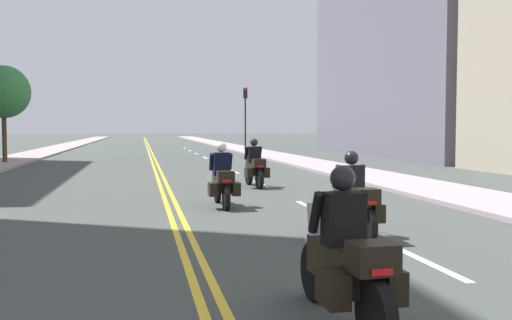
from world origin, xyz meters
TOP-DOWN VIEW (x-y plane):
  - ground_plane at (0.00, 48.00)m, footprint 264.00×264.00m
  - sidewalk_left at (-8.17, 48.00)m, footprint 2.85×144.00m
  - sidewalk_right at (8.17, 48.00)m, footprint 2.85×144.00m
  - centreline_yellow_inner at (-0.12, 48.00)m, footprint 0.12×132.00m
  - centreline_yellow_outer at (0.12, 48.00)m, footprint 0.12×132.00m
  - lane_dashes_white at (3.38, 29.00)m, footprint 0.14×56.40m
  - motorcycle_0 at (1.23, 5.57)m, footprint 0.78×2.29m
  - motorcycle_1 at (3.01, 10.08)m, footprint 0.77×2.15m
  - motorcycle_2 at (1.23, 14.50)m, footprint 0.76×2.11m
  - motorcycle_3 at (2.96, 19.11)m, footprint 0.78×2.11m
  - traffic_light_far at (7.15, 44.19)m, footprint 0.28×0.38m
  - street_tree_1 at (-7.95, 33.56)m, footprint 2.84×2.84m

SIDE VIEW (x-z plane):
  - ground_plane at x=0.00m, z-range 0.00..0.00m
  - centreline_yellow_inner at x=-0.12m, z-range 0.00..0.01m
  - centreline_yellow_outer at x=0.12m, z-range 0.00..0.01m
  - lane_dashes_white at x=3.38m, z-range 0.00..0.01m
  - sidewalk_left at x=-8.17m, z-range 0.00..0.12m
  - sidewalk_right at x=8.17m, z-range 0.00..0.12m
  - motorcycle_1 at x=3.01m, z-range -0.14..1.43m
  - motorcycle_0 at x=1.23m, z-range -0.15..1.46m
  - motorcycle_3 at x=2.96m, z-range -0.15..1.47m
  - motorcycle_2 at x=1.23m, z-range -0.16..1.47m
  - traffic_light_far at x=7.15m, z-range 0.95..5.95m
  - street_tree_1 at x=-7.95m, z-range 1.22..6.53m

